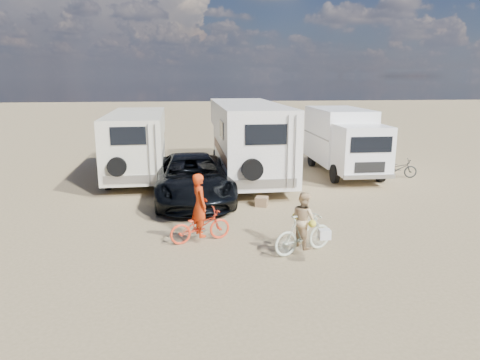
{
  "coord_description": "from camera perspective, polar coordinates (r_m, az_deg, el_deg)",
  "views": [
    {
      "loc": [
        -2.95,
        -12.71,
        4.58
      ],
      "look_at": [
        -1.45,
        0.92,
        1.3
      ],
      "focal_mm": 32.51,
      "sensor_mm": 36.0,
      "label": 1
    }
  ],
  "objects": [
    {
      "name": "bike_parked",
      "position": [
        21.35,
        20.05,
        1.45
      ],
      "size": [
        1.76,
        0.9,
        0.88
      ],
      "primitive_type": "imported",
      "rotation": [
        0.0,
        0.0,
        1.38
      ],
      "color": "#282A27",
      "rests_on": "ground"
    },
    {
      "name": "rider_man",
      "position": [
        12.26,
        -5.3,
        -4.07
      ],
      "size": [
        0.61,
        0.75,
        1.8
      ],
      "primitive_type": "imported",
      "rotation": [
        0.0,
        0.0,
        1.87
      ],
      "color": "red",
      "rests_on": "ground"
    },
    {
      "name": "crate",
      "position": [
        15.74,
        2.86,
        -2.83
      ],
      "size": [
        0.54,
        0.54,
        0.34
      ],
      "primitive_type": "cube",
      "rotation": [
        0.0,
        0.0,
        -0.33
      ],
      "color": "brown",
      "rests_on": "ground"
    },
    {
      "name": "ground",
      "position": [
        13.83,
        6.43,
        -5.98
      ],
      "size": [
        140.0,
        140.0,
        0.0
      ],
      "primitive_type": "plane",
      "color": "tan",
      "rests_on": "ground"
    },
    {
      "name": "rv_main",
      "position": [
        19.86,
        1.02,
        5.12
      ],
      "size": [
        2.94,
        8.81,
        3.4
      ],
      "primitive_type": null,
      "rotation": [
        0.0,
        0.0,
        0.02
      ],
      "color": "silver",
      "rests_on": "ground"
    },
    {
      "name": "bike_woman",
      "position": [
        11.66,
        8.32,
        -6.96
      ],
      "size": [
        1.86,
        1.15,
        1.08
      ],
      "primitive_type": "imported",
      "rotation": [
        0.0,
        0.0,
        1.96
      ],
      "color": "beige",
      "rests_on": "ground"
    },
    {
      "name": "dark_suv",
      "position": [
        16.52,
        -6.3,
        0.28
      ],
      "size": [
        3.19,
        6.21,
        1.68
      ],
      "primitive_type": "imported",
      "rotation": [
        0.0,
        0.0,
        0.07
      ],
      "color": "black",
      "rests_on": "ground"
    },
    {
      "name": "rv_left",
      "position": [
        20.55,
        -13.33,
        4.42
      ],
      "size": [
        2.67,
        7.23,
        2.96
      ],
      "primitive_type": null,
      "rotation": [
        0.0,
        0.0,
        0.04
      ],
      "color": "beige",
      "rests_on": "ground"
    },
    {
      "name": "rider_woman",
      "position": [
        11.59,
        8.36,
        -6.01
      ],
      "size": [
        0.8,
        0.89,
        1.49
      ],
      "primitive_type": "imported",
      "rotation": [
        0.0,
        0.0,
        1.96
      ],
      "color": "#DBB785",
      "rests_on": "ground"
    },
    {
      "name": "bike_man",
      "position": [
        12.4,
        -5.25,
        -6.0
      ],
      "size": [
        1.87,
        1.11,
        0.93
      ],
      "primitive_type": "imported",
      "rotation": [
        0.0,
        0.0,
        1.87
      ],
      "color": "red",
      "rests_on": "ground"
    },
    {
      "name": "cooler",
      "position": [
        16.4,
        -3.76,
        -1.93
      ],
      "size": [
        0.63,
        0.48,
        0.48
      ],
      "primitive_type": "cube",
      "rotation": [
        0.0,
        0.0,
        0.08
      ],
      "color": "#30698E",
      "rests_on": "ground"
    },
    {
      "name": "box_truck",
      "position": [
        21.34,
        13.57,
        4.85
      ],
      "size": [
        2.35,
        6.18,
        3.05
      ],
      "primitive_type": null,
      "rotation": [
        0.0,
        0.0,
        0.0
      ],
      "color": "white",
      "rests_on": "ground"
    }
  ]
}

